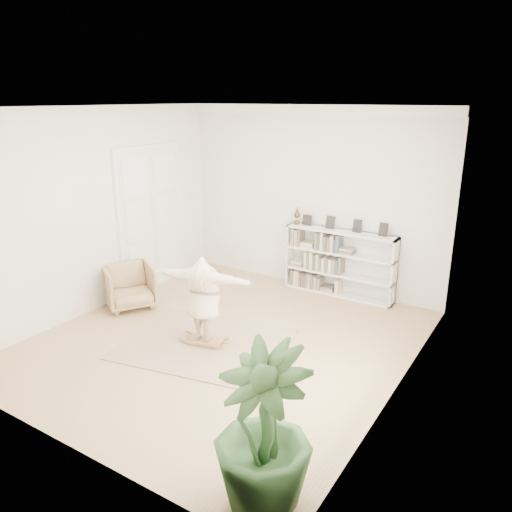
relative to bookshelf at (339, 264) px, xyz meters
The scene contains 9 objects.
floor 2.98m from the bookshelf, 104.79° to the right, with size 6.00×6.00×0.00m, color #A77A56.
room_shell 2.97m from the bookshelf, behind, with size 6.00×6.00×6.00m.
doors 3.84m from the bookshelf, 156.24° to the right, with size 0.09×1.78×2.92m.
bookshelf is the anchor object (origin of this frame).
armchair 4.02m from the bookshelf, 139.38° to the right, with size 0.84×0.87×0.79m, color tan.
rug 3.29m from the bookshelf, 106.77° to the right, with size 2.50×2.00×0.02m, color tan.
rocker_board 3.27m from the bookshelf, 106.77° to the right, with size 0.58×0.41×0.11m.
person 3.23m from the bookshelf, 106.77° to the right, with size 1.68×0.46×1.37m, color beige.
houseplant 5.58m from the bookshelf, 74.17° to the right, with size 0.93×0.93×1.66m, color #2F5329.
Camera 1 is at (4.26, -5.85, 3.73)m, focal length 35.00 mm.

